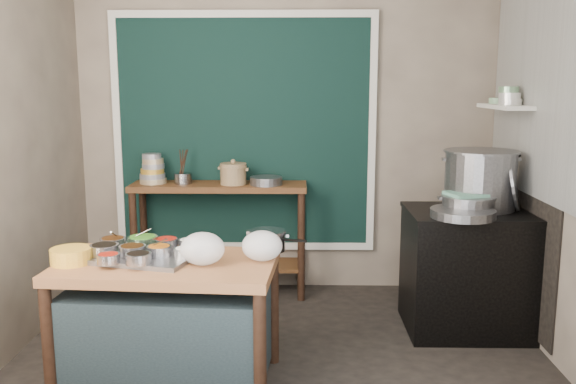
{
  "coord_description": "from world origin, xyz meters",
  "views": [
    {
      "loc": [
        0.12,
        -3.69,
        1.77
      ],
      "look_at": [
        0.04,
        0.25,
        1.06
      ],
      "focal_mm": 38.0,
      "sensor_mm": 36.0,
      "label": 1
    }
  ],
  "objects_px": {
    "condiment_tray": "(144,256)",
    "steamer": "(468,204)",
    "stove_block": "(470,272)",
    "yellow_basin": "(71,256)",
    "prep_table": "(169,323)",
    "utensil_cup": "(183,178)",
    "ceramic_crock": "(233,175)",
    "saucepan": "(268,240)",
    "stock_pot": "(480,180)",
    "back_counter": "(220,239)"
  },
  "relations": [
    {
      "from": "condiment_tray",
      "to": "steamer",
      "type": "distance_m",
      "value": 2.21
    },
    {
      "from": "stove_block",
      "to": "yellow_basin",
      "type": "bearing_deg",
      "value": -160.54
    },
    {
      "from": "yellow_basin",
      "to": "steamer",
      "type": "distance_m",
      "value": 2.61
    },
    {
      "from": "prep_table",
      "to": "utensil_cup",
      "type": "bearing_deg",
      "value": 100.93
    },
    {
      "from": "utensil_cup",
      "to": "ceramic_crock",
      "type": "height_order",
      "value": "ceramic_crock"
    },
    {
      "from": "prep_table",
      "to": "ceramic_crock",
      "type": "xyz_separation_m",
      "value": [
        0.22,
        1.54,
        0.65
      ]
    },
    {
      "from": "yellow_basin",
      "to": "saucepan",
      "type": "xyz_separation_m",
      "value": [
        1.11,
        0.3,
        0.02
      ]
    },
    {
      "from": "ceramic_crock",
      "to": "condiment_tray",
      "type": "bearing_deg",
      "value": -104.12
    },
    {
      "from": "yellow_basin",
      "to": "stock_pot",
      "type": "relative_size",
      "value": 0.43
    },
    {
      "from": "utensil_cup",
      "to": "back_counter",
      "type": "bearing_deg",
      "value": 2.9
    },
    {
      "from": "yellow_basin",
      "to": "utensil_cup",
      "type": "bearing_deg",
      "value": 77.9
    },
    {
      "from": "saucepan",
      "to": "back_counter",
      "type": "bearing_deg",
      "value": 124.99
    },
    {
      "from": "back_counter",
      "to": "stove_block",
      "type": "bearing_deg",
      "value": -21.02
    },
    {
      "from": "utensil_cup",
      "to": "stock_pot",
      "type": "xyz_separation_m",
      "value": [
        2.26,
        -0.63,
        0.1
      ]
    },
    {
      "from": "back_counter",
      "to": "yellow_basin",
      "type": "bearing_deg",
      "value": -111.44
    },
    {
      "from": "stock_pot",
      "to": "steamer",
      "type": "xyz_separation_m",
      "value": [
        -0.12,
        -0.17,
        -0.15
      ]
    },
    {
      "from": "stock_pot",
      "to": "ceramic_crock",
      "type": "bearing_deg",
      "value": 161.78
    },
    {
      "from": "stove_block",
      "to": "steamer",
      "type": "bearing_deg",
      "value": -126.38
    },
    {
      "from": "prep_table",
      "to": "back_counter",
      "type": "xyz_separation_m",
      "value": [
        0.1,
        1.58,
        0.1
      ]
    },
    {
      "from": "utensil_cup",
      "to": "steamer",
      "type": "relative_size",
      "value": 0.38
    },
    {
      "from": "stove_block",
      "to": "saucepan",
      "type": "distance_m",
      "value": 1.59
    },
    {
      "from": "ceramic_crock",
      "to": "stock_pot",
      "type": "bearing_deg",
      "value": -18.22
    },
    {
      "from": "saucepan",
      "to": "ceramic_crock",
      "type": "xyz_separation_m",
      "value": [
        -0.35,
        1.29,
        0.21
      ]
    },
    {
      "from": "prep_table",
      "to": "utensil_cup",
      "type": "xyz_separation_m",
      "value": [
        -0.19,
        1.57,
        0.62
      ]
    },
    {
      "from": "prep_table",
      "to": "saucepan",
      "type": "distance_m",
      "value": 0.76
    },
    {
      "from": "stock_pot",
      "to": "condiment_tray",
      "type": "bearing_deg",
      "value": -158.29
    },
    {
      "from": "stove_block",
      "to": "yellow_basin",
      "type": "height_order",
      "value": "stove_block"
    },
    {
      "from": "condiment_tray",
      "to": "saucepan",
      "type": "relative_size",
      "value": 2.59
    },
    {
      "from": "steamer",
      "to": "yellow_basin",
      "type": "bearing_deg",
      "value": -161.78
    },
    {
      "from": "saucepan",
      "to": "ceramic_crock",
      "type": "distance_m",
      "value": 1.36
    },
    {
      "from": "back_counter",
      "to": "stove_block",
      "type": "distance_m",
      "value": 2.04
    },
    {
      "from": "steamer",
      "to": "ceramic_crock",
      "type": "bearing_deg",
      "value": 155.73
    },
    {
      "from": "back_counter",
      "to": "condiment_tray",
      "type": "bearing_deg",
      "value": -99.28
    },
    {
      "from": "yellow_basin",
      "to": "steamer",
      "type": "relative_size",
      "value": 0.6
    },
    {
      "from": "back_counter",
      "to": "yellow_basin",
      "type": "height_order",
      "value": "back_counter"
    },
    {
      "from": "stove_block",
      "to": "saucepan",
      "type": "height_order",
      "value": "saucepan"
    },
    {
      "from": "stove_block",
      "to": "yellow_basin",
      "type": "xyz_separation_m",
      "value": [
        -2.54,
        -0.9,
        0.37
      ]
    },
    {
      "from": "yellow_basin",
      "to": "ceramic_crock",
      "type": "distance_m",
      "value": 1.78
    },
    {
      "from": "saucepan",
      "to": "yellow_basin",
      "type": "bearing_deg",
      "value": -149.75
    },
    {
      "from": "back_counter",
      "to": "stock_pot",
      "type": "relative_size",
      "value": 2.7
    },
    {
      "from": "stove_block",
      "to": "stock_pot",
      "type": "relative_size",
      "value": 1.67
    },
    {
      "from": "ceramic_crock",
      "to": "steamer",
      "type": "xyz_separation_m",
      "value": [
        1.72,
        -0.77,
        -0.08
      ]
    },
    {
      "from": "stock_pot",
      "to": "back_counter",
      "type": "bearing_deg",
      "value": 161.86
    },
    {
      "from": "stove_block",
      "to": "saucepan",
      "type": "xyz_separation_m",
      "value": [
        -1.42,
        -0.6,
        0.39
      ]
    },
    {
      "from": "ceramic_crock",
      "to": "stock_pot",
      "type": "height_order",
      "value": "stock_pot"
    },
    {
      "from": "prep_table",
      "to": "yellow_basin",
      "type": "height_order",
      "value": "yellow_basin"
    },
    {
      "from": "prep_table",
      "to": "back_counter",
      "type": "bearing_deg",
      "value": 90.27
    },
    {
      "from": "utensil_cup",
      "to": "ceramic_crock",
      "type": "xyz_separation_m",
      "value": [
        0.42,
        -0.02,
        0.03
      ]
    },
    {
      "from": "prep_table",
      "to": "stove_block",
      "type": "distance_m",
      "value": 2.17
    },
    {
      "from": "yellow_basin",
      "to": "back_counter",
      "type": "bearing_deg",
      "value": 68.56
    }
  ]
}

